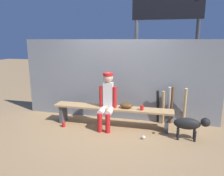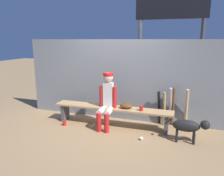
# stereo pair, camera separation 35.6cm
# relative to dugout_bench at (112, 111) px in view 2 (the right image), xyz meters

# --- Properties ---
(ground_plane) EXTENTS (30.00, 30.00, 0.00)m
(ground_plane) POSITION_rel_dugout_bench_xyz_m (0.00, 0.00, -0.37)
(ground_plane) COLOR #9E7A51
(chainlink_fence) EXTENTS (4.92, 0.03, 1.99)m
(chainlink_fence) POSITION_rel_dugout_bench_xyz_m (0.00, 0.54, 0.63)
(chainlink_fence) COLOR gray
(chainlink_fence) RESTS_ON ground_plane
(dugout_bench) EXTENTS (2.77, 0.36, 0.46)m
(dugout_bench) POSITION_rel_dugout_bench_xyz_m (0.00, 0.00, 0.00)
(dugout_bench) COLOR tan
(dugout_bench) RESTS_ON ground_plane
(player_seated) EXTENTS (0.41, 0.55, 1.26)m
(player_seated) POSITION_rel_dugout_bench_xyz_m (-0.09, -0.11, 0.31)
(player_seated) COLOR silver
(player_seated) RESTS_ON ground_plane
(baseball_glove) EXTENTS (0.28, 0.20, 0.12)m
(baseball_glove) POSITION_rel_dugout_bench_xyz_m (0.33, 0.00, 0.16)
(baseball_glove) COLOR #593819
(baseball_glove) RESTS_ON dugout_bench
(bat_aluminum_black) EXTENTS (0.11, 0.24, 0.82)m
(bat_aluminum_black) POSITION_rel_dugout_bench_xyz_m (1.02, 0.46, 0.04)
(bat_aluminum_black) COLOR black
(bat_aluminum_black) RESTS_ON ground_plane
(bat_wood_tan) EXTENTS (0.08, 0.17, 0.82)m
(bat_wood_tan) POSITION_rel_dugout_bench_xyz_m (1.15, 0.41, 0.04)
(bat_wood_tan) COLOR tan
(bat_wood_tan) RESTS_ON ground_plane
(bat_aluminum_silver) EXTENTS (0.08, 0.29, 0.93)m
(bat_aluminum_silver) POSITION_rel_dugout_bench_xyz_m (1.28, 0.44, 0.10)
(bat_aluminum_silver) COLOR #B7B7BC
(bat_aluminum_silver) RESTS_ON ground_plane
(bat_wood_dark) EXTENTS (0.07, 0.20, 0.94)m
(bat_wood_dark) POSITION_rel_dugout_bench_xyz_m (1.33, 0.44, 0.10)
(bat_wood_dark) COLOR brown
(bat_wood_dark) RESTS_ON ground_plane
(bat_wood_natural) EXTENTS (0.08, 0.26, 0.92)m
(bat_wood_natural) POSITION_rel_dugout_bench_xyz_m (1.63, 0.45, 0.09)
(bat_wood_natural) COLOR tan
(bat_wood_natural) RESTS_ON ground_plane
(baseball) EXTENTS (0.07, 0.07, 0.07)m
(baseball) POSITION_rel_dugout_bench_xyz_m (0.79, -0.51, -0.33)
(baseball) COLOR white
(baseball) RESTS_ON ground_plane
(cup_on_ground) EXTENTS (0.08, 0.08, 0.11)m
(cup_on_ground) POSITION_rel_dugout_bench_xyz_m (-1.08, -0.32, -0.31)
(cup_on_ground) COLOR red
(cup_on_ground) RESTS_ON ground_plane
(cup_on_bench) EXTENTS (0.08, 0.08, 0.11)m
(cup_on_bench) POSITION_rel_dugout_bench_xyz_m (0.69, -0.06, 0.15)
(cup_on_bench) COLOR red
(cup_on_bench) RESTS_ON dugout_bench
(scoreboard) EXTENTS (2.06, 0.27, 3.54)m
(scoreboard) POSITION_rel_dugout_bench_xyz_m (1.18, 1.34, 2.09)
(scoreboard) COLOR #3F3F42
(scoreboard) RESTS_ON ground_plane
(dog) EXTENTS (0.84, 0.20, 0.49)m
(dog) POSITION_rel_dugout_bench_xyz_m (1.68, -0.32, -0.03)
(dog) COLOR black
(dog) RESTS_ON ground_plane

